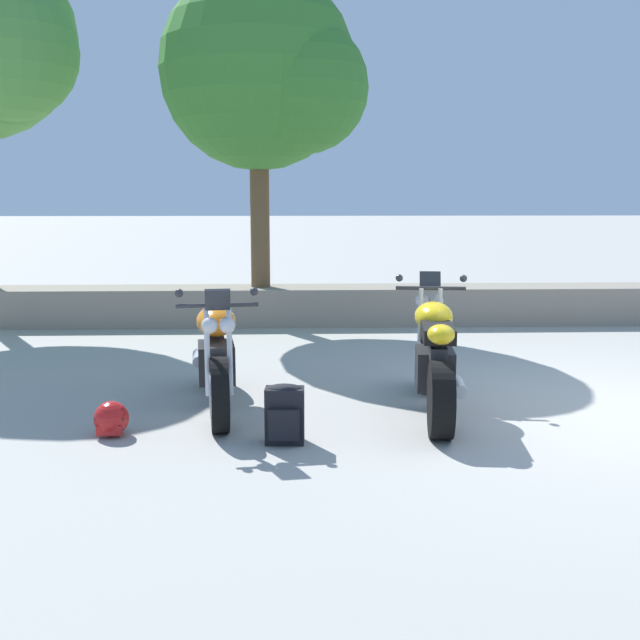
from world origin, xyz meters
The scene contains 7 objects.
ground_plane centered at (0.00, 0.00, 0.00)m, with size 120.00×120.00×0.00m, color #A3A099.
stone_wall centered at (0.00, 4.80, 0.28)m, with size 36.00×0.80×0.55m, color gray.
motorcycle_orange_near_left centered at (-3.52, 0.28, 0.49)m, with size 0.71×2.06×1.18m.
motorcycle_yellow_centre centered at (-1.58, 0.11, 0.49)m, with size 0.67×2.07×1.18m.
rider_backpack centered at (-2.90, -0.72, 0.24)m, with size 0.31×0.27×0.47m.
rider_helmet centered at (-4.29, -0.48, 0.14)m, with size 0.28×0.28×0.28m.
leafy_tree_mid_left centered at (-3.16, 4.76, 3.57)m, with size 2.94×2.80×4.49m.
Camera 1 is at (-2.83, -6.42, 1.92)m, focal length 42.84 mm.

